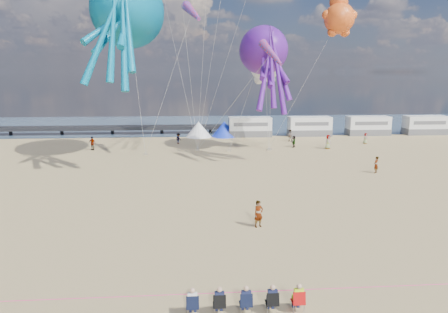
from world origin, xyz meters
The scene contains 31 objects.
ground centered at (0.00, 0.00, 0.00)m, with size 120.00×120.00×0.00m, color tan.
water centered at (0.00, 55.00, 0.02)m, with size 120.00×120.00×0.00m, color #344B64.
pier centered at (-28.00, 44.00, 1.00)m, with size 60.00×3.00×0.50m, color black.
motorhome_0 centered at (6.00, 40.00, 1.50)m, with size 6.60×2.50×3.00m, color silver.
motorhome_1 centered at (15.50, 40.00, 1.50)m, with size 6.60×2.50×3.00m, color silver.
motorhome_2 centered at (25.00, 40.00, 1.50)m, with size 6.60×2.50×3.00m, color silver.
motorhome_3 centered at (34.50, 40.00, 1.50)m, with size 6.60×2.50×3.00m, color silver.
tent_white centered at (-2.00, 40.00, 1.20)m, with size 4.00×4.00×2.40m, color white.
tent_blue centered at (2.00, 40.00, 1.20)m, with size 4.00×4.00×2.40m, color #1933CC.
spectator_row centered at (-0.49, -6.59, 0.65)m, with size 6.10×0.90×1.30m, color black, non-canonical shape.
rope_line centered at (0.00, -5.00, 0.02)m, with size 0.03×0.03×34.00m, color #F2338C.
standing_person centered at (1.52, 2.77, 0.89)m, with size 0.65×0.43×1.78m, color tan.
beachgoer_0 centered at (14.80, 28.84, 0.93)m, with size 0.68×0.45×1.86m, color #7F6659.
beachgoer_1 centered at (11.22, 35.08, 0.84)m, with size 0.82×0.54×1.68m, color #7F6659.
beachgoer_2 centered at (-4.89, 34.01, 0.75)m, with size 0.73×0.57×1.50m, color #7F6659.
beachgoer_3 centered at (-15.81, 30.30, 0.88)m, with size 1.14×0.66×1.77m, color #7F6659.
beachgoer_4 centered at (10.61, 30.32, 0.78)m, with size 0.92×0.38×1.56m, color #7F6659.
beachgoer_5 centered at (15.42, 16.02, 0.84)m, with size 1.55×0.49×1.68m, color #7F6659.
beachgoer_6 centered at (21.35, 32.30, 0.75)m, with size 0.54×0.36×1.49m, color #7F6659.
sandbag_a centered at (-8.57, 26.46, 0.11)m, with size 0.50×0.35×0.22m, color gray.
sandbag_b centered at (1.75, 28.09, 0.11)m, with size 0.50×0.35×0.22m, color gray.
sandbag_c centered at (6.86, 28.28, 0.11)m, with size 0.50×0.35×0.22m, color gray.
sandbag_d centered at (7.04, 28.57, 0.11)m, with size 0.50×0.35×0.22m, color gray.
sandbag_e centered at (-2.26, 28.80, 0.11)m, with size 0.50×0.35×0.22m, color gray.
kite_octopus_teal centered at (-9.63, 24.85, 16.33)m, with size 5.42×12.66×14.46m, color #036B90, non-canonical shape.
kite_octopus_purple centered at (5.87, 28.02, 12.46)m, with size 4.67×10.89×12.45m, color #521689, non-canonical shape.
kite_panda centered at (6.50, 30.26, 10.53)m, with size 4.53×4.26×6.39m, color white, non-canonical shape.
kite_teddy_orange centered at (13.89, 24.66, 15.78)m, with size 4.14×3.90×5.85m, color #ED591A, non-canonical shape.
windsock_left centered at (-2.64, 23.24, 16.11)m, with size 1.10×6.04×6.04m, color red, non-canonical shape.
windsock_mid centered at (6.98, 29.09, 12.44)m, with size 1.00×5.56×5.56m, color red, non-canonical shape.
windsock_right centered at (5.20, 19.20, 11.70)m, with size 0.90×4.75×4.75m, color red, non-canonical shape.
Camera 1 is at (-2.47, -21.45, 9.87)m, focal length 32.00 mm.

